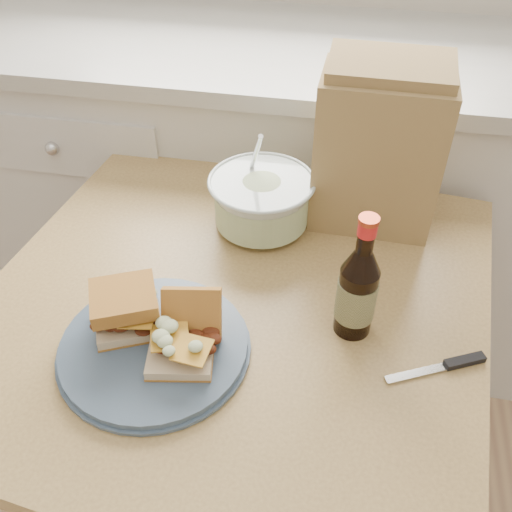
% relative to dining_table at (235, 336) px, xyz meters
% --- Properties ---
extents(cabinet_run, '(2.50, 0.64, 0.94)m').
position_rel_dining_table_xyz_m(cabinet_run, '(-0.06, 0.74, -0.17)').
color(cabinet_run, silver).
rests_on(cabinet_run, ground).
extents(dining_table, '(1.00, 1.00, 0.75)m').
position_rel_dining_table_xyz_m(dining_table, '(0.00, 0.00, 0.00)').
color(dining_table, tan).
rests_on(dining_table, ground).
extents(plate, '(0.31, 0.31, 0.02)m').
position_rel_dining_table_xyz_m(plate, '(-0.10, -0.15, 0.12)').
color(plate, '#455970').
rests_on(plate, dining_table).
extents(sandwich_left, '(0.14, 0.13, 0.08)m').
position_rel_dining_table_xyz_m(sandwich_left, '(-0.15, -0.12, 0.17)').
color(sandwich_left, beige).
rests_on(sandwich_left, plate).
extents(sandwich_right, '(0.12, 0.16, 0.09)m').
position_rel_dining_table_xyz_m(sandwich_right, '(-0.05, -0.15, 0.16)').
color(sandwich_right, beige).
rests_on(sandwich_right, plate).
extents(coleslaw_bowl, '(0.22, 0.22, 0.22)m').
position_rel_dining_table_xyz_m(coleslaw_bowl, '(0.01, 0.22, 0.17)').
color(coleslaw_bowl, silver).
rests_on(coleslaw_bowl, dining_table).
extents(beer_bottle, '(0.07, 0.07, 0.24)m').
position_rel_dining_table_xyz_m(beer_bottle, '(0.22, -0.03, 0.20)').
color(beer_bottle, black).
rests_on(beer_bottle, dining_table).
extents(knife, '(0.16, 0.09, 0.01)m').
position_rel_dining_table_xyz_m(knife, '(0.38, -0.09, 0.12)').
color(knife, silver).
rests_on(knife, dining_table).
extents(paper_bag, '(0.24, 0.16, 0.32)m').
position_rel_dining_table_xyz_m(paper_bag, '(0.23, 0.29, 0.27)').
color(paper_bag, tan).
rests_on(paper_bag, dining_table).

